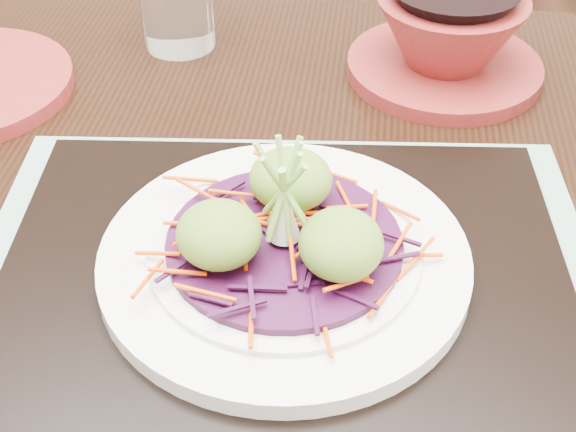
# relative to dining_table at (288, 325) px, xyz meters

# --- Properties ---
(dining_table) EXTENTS (1.15, 0.77, 0.72)m
(dining_table) POSITION_rel_dining_table_xyz_m (0.00, 0.00, 0.00)
(dining_table) COLOR black
(dining_table) RESTS_ON ground
(placemat) EXTENTS (0.45, 0.36, 0.00)m
(placemat) POSITION_rel_dining_table_xyz_m (0.00, -0.05, 0.10)
(placemat) COLOR gray
(placemat) RESTS_ON dining_table
(serving_tray) EXTENTS (0.39, 0.30, 0.02)m
(serving_tray) POSITION_rel_dining_table_xyz_m (0.00, -0.05, 0.11)
(serving_tray) COLOR black
(serving_tray) RESTS_ON placemat
(white_plate) EXTENTS (0.24, 0.24, 0.02)m
(white_plate) POSITION_rel_dining_table_xyz_m (0.00, -0.05, 0.12)
(white_plate) COLOR silver
(white_plate) RESTS_ON serving_tray
(cabbage_bed) EXTENTS (0.15, 0.15, 0.01)m
(cabbage_bed) POSITION_rel_dining_table_xyz_m (0.00, -0.05, 0.13)
(cabbage_bed) COLOR #380B2E
(cabbage_bed) RESTS_ON white_plate
(carrot_julienne) EXTENTS (0.18, 0.18, 0.01)m
(carrot_julienne) POSITION_rel_dining_table_xyz_m (0.00, -0.05, 0.14)
(carrot_julienne) COLOR #DE4203
(carrot_julienne) RESTS_ON cabbage_bed
(guacamole_scoops) EXTENTS (0.13, 0.12, 0.04)m
(guacamole_scoops) POSITION_rel_dining_table_xyz_m (0.00, -0.05, 0.16)
(guacamole_scoops) COLOR olive
(guacamole_scoops) RESTS_ON cabbage_bed
(scallion_garnish) EXTENTS (0.05, 0.05, 0.08)m
(scallion_garnish) POSITION_rel_dining_table_xyz_m (0.00, -0.05, 0.17)
(scallion_garnish) COLOR #87BF4C
(scallion_garnish) RESTS_ON cabbage_bed
(terracotta_bowl_set) EXTENTS (0.19, 0.19, 0.07)m
(terracotta_bowl_set) POSITION_rel_dining_table_xyz_m (0.12, 0.24, 0.13)
(terracotta_bowl_set) COLOR maroon
(terracotta_bowl_set) RESTS_ON dining_table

